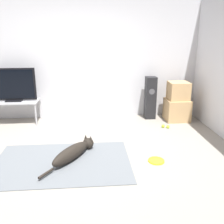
% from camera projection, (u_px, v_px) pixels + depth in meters
% --- Properties ---
extents(ground_plane, '(12.00, 12.00, 0.00)m').
position_uv_depth(ground_plane, '(78.00, 159.00, 3.75)').
color(ground_plane, gray).
extents(wall_back, '(8.00, 0.06, 2.55)m').
position_uv_depth(wall_back, '(80.00, 60.00, 5.37)').
color(wall_back, silver).
rests_on(wall_back, ground_plane).
extents(area_rug, '(1.97, 1.30, 0.01)m').
position_uv_depth(area_rug, '(62.00, 162.00, 3.64)').
color(area_rug, slate).
rests_on(area_rug, ground_plane).
extents(dog, '(0.73, 1.01, 0.23)m').
position_uv_depth(dog, '(74.00, 152.00, 3.73)').
color(dog, black).
rests_on(dog, area_rug).
extents(frisbee, '(0.24, 0.24, 0.03)m').
position_uv_depth(frisbee, '(156.00, 161.00, 3.68)').
color(frisbee, yellow).
rests_on(frisbee, ground_plane).
extents(cardboard_box_lower, '(0.49, 0.46, 0.46)m').
position_uv_depth(cardboard_box_lower, '(177.00, 110.00, 5.41)').
color(cardboard_box_lower, tan).
rests_on(cardboard_box_lower, ground_plane).
extents(cardboard_box_upper, '(0.41, 0.39, 0.38)m').
position_uv_depth(cardboard_box_upper, '(178.00, 91.00, 5.29)').
color(cardboard_box_upper, tan).
rests_on(cardboard_box_upper, cardboard_box_lower).
extents(floor_speaker, '(0.23, 0.23, 0.93)m').
position_uv_depth(floor_speaker, '(150.00, 98.00, 5.48)').
color(floor_speaker, black).
rests_on(floor_speaker, ground_plane).
extents(tv_stand, '(0.98, 0.51, 0.47)m').
position_uv_depth(tv_stand, '(15.00, 103.00, 5.20)').
color(tv_stand, '#A8A8AD').
rests_on(tv_stand, ground_plane).
extents(tv, '(0.93, 0.20, 0.68)m').
position_uv_depth(tv, '(13.00, 85.00, 5.09)').
color(tv, black).
rests_on(tv, tv_stand).
extents(tennis_ball_by_boxes, '(0.07, 0.07, 0.07)m').
position_uv_depth(tennis_ball_by_boxes, '(168.00, 127.00, 4.98)').
color(tennis_ball_by_boxes, '#C6E033').
rests_on(tennis_ball_by_boxes, ground_plane).
extents(tennis_ball_near_speaker, '(0.07, 0.07, 0.07)m').
position_uv_depth(tennis_ball_near_speaker, '(163.00, 126.00, 5.02)').
color(tennis_ball_near_speaker, '#C6E033').
rests_on(tennis_ball_near_speaker, ground_plane).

